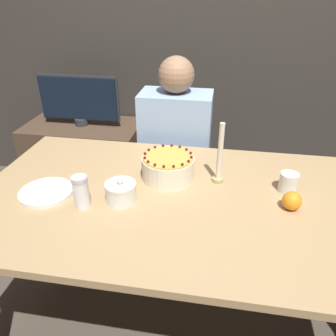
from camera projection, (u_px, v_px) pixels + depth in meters
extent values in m
plane|color=#4C4238|center=(180.00, 323.00, 1.68)|extent=(12.00, 12.00, 0.00)
cube|color=#38332D|center=(211.00, 21.00, 2.25)|extent=(8.00, 0.05, 2.60)
cube|color=tan|center=(183.00, 200.00, 1.30)|extent=(1.67, 0.93, 0.03)
cylinder|color=tan|center=(62.00, 203.00, 1.96)|extent=(0.07, 0.07, 0.75)
cylinder|color=tan|center=(336.00, 231.00, 1.73)|extent=(0.07, 0.07, 0.75)
cylinder|color=#EFE5CC|center=(168.00, 168.00, 1.40)|extent=(0.22, 0.22, 0.10)
cylinder|color=gold|center=(168.00, 157.00, 1.38)|extent=(0.22, 0.22, 0.01)
sphere|color=maroon|center=(191.00, 157.00, 1.36)|extent=(0.01, 0.01, 0.01)
sphere|color=maroon|center=(191.00, 153.00, 1.39)|extent=(0.01, 0.01, 0.01)
sphere|color=maroon|center=(186.00, 149.00, 1.42)|extent=(0.01, 0.01, 0.01)
sphere|color=maroon|center=(180.00, 147.00, 1.45)|extent=(0.01, 0.01, 0.01)
sphere|color=maroon|center=(172.00, 145.00, 1.46)|extent=(0.01, 0.01, 0.01)
sphere|color=maroon|center=(163.00, 145.00, 1.46)|extent=(0.01, 0.01, 0.01)
sphere|color=maroon|center=(155.00, 147.00, 1.44)|extent=(0.01, 0.01, 0.01)
sphere|color=maroon|center=(149.00, 150.00, 1.42)|extent=(0.01, 0.01, 0.01)
sphere|color=maroon|center=(145.00, 153.00, 1.39)|extent=(0.01, 0.01, 0.01)
sphere|color=maroon|center=(145.00, 158.00, 1.35)|extent=(0.01, 0.01, 0.01)
sphere|color=maroon|center=(148.00, 162.00, 1.32)|extent=(0.01, 0.01, 0.01)
sphere|color=maroon|center=(155.00, 165.00, 1.30)|extent=(0.01, 0.01, 0.01)
sphere|color=maroon|center=(164.00, 166.00, 1.29)|extent=(0.01, 0.01, 0.01)
sphere|color=maroon|center=(174.00, 166.00, 1.29)|extent=(0.01, 0.01, 0.01)
sphere|color=maroon|center=(182.00, 164.00, 1.30)|extent=(0.01, 0.01, 0.01)
sphere|color=maroon|center=(189.00, 161.00, 1.33)|extent=(0.01, 0.01, 0.01)
cylinder|color=white|center=(121.00, 194.00, 1.26)|extent=(0.12, 0.12, 0.07)
cylinder|color=white|center=(120.00, 185.00, 1.24)|extent=(0.12, 0.12, 0.01)
sphere|color=white|center=(120.00, 181.00, 1.23)|extent=(0.02, 0.02, 0.02)
cylinder|color=white|center=(81.00, 194.00, 1.22)|extent=(0.06, 0.06, 0.11)
cylinder|color=silver|center=(79.00, 179.00, 1.19)|extent=(0.06, 0.06, 0.02)
cylinder|color=white|center=(46.00, 193.00, 1.31)|extent=(0.21, 0.21, 0.01)
cylinder|color=white|center=(46.00, 191.00, 1.31)|extent=(0.21, 0.21, 0.01)
cylinder|color=tan|center=(218.00, 180.00, 1.39)|extent=(0.05, 0.05, 0.02)
cylinder|color=silver|center=(220.00, 152.00, 1.33)|extent=(0.02, 0.02, 0.25)
cylinder|color=white|center=(288.00, 182.00, 1.32)|extent=(0.07, 0.07, 0.08)
sphere|color=orange|center=(292.00, 201.00, 1.21)|extent=(0.07, 0.07, 0.07)
cube|color=#595960|center=(175.00, 209.00, 2.16)|extent=(0.34, 0.34, 0.45)
cube|color=#99B7E0|center=(175.00, 139.00, 1.92)|extent=(0.40, 0.24, 0.55)
sphere|color=#9E7556|center=(176.00, 75.00, 1.73)|extent=(0.20, 0.20, 0.20)
cube|color=#4C3828|center=(87.00, 159.00, 2.63)|extent=(0.87, 0.48, 0.59)
cylinder|color=#2D2D33|center=(82.00, 122.00, 2.47)|extent=(0.10, 0.10, 0.05)
cube|color=#2D2D33|center=(79.00, 98.00, 2.39)|extent=(0.60, 0.02, 0.33)
cube|color=black|center=(79.00, 99.00, 2.38)|extent=(0.58, 0.03, 0.31)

